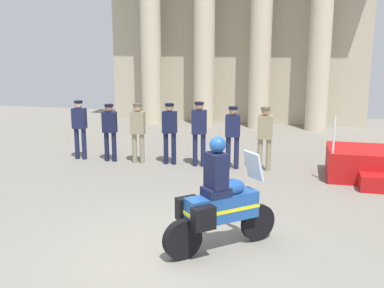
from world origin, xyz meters
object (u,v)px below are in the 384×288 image
(officer_in_row_2, at_px, (138,128))
(officer_in_row_6, at_px, (265,134))
(officer_in_row_3, at_px, (170,129))
(officer_in_row_5, at_px, (233,132))
(officer_in_row_1, at_px, (110,128))
(motorcycle_with_rider, at_px, (218,204))
(officer_in_row_4, at_px, (199,129))
(officer_in_row_0, at_px, (80,125))

(officer_in_row_2, distance_m, officer_in_row_6, 3.43)
(officer_in_row_3, relative_size, officer_in_row_5, 1.01)
(officer_in_row_1, distance_m, motorcycle_with_rider, 6.30)
(officer_in_row_3, distance_m, officer_in_row_5, 1.73)
(officer_in_row_3, bearing_deg, officer_in_row_4, 173.27)
(officer_in_row_1, xyz_separation_m, officer_in_row_6, (4.26, -0.00, 0.03))
(officer_in_row_5, bearing_deg, officer_in_row_4, -5.86)
(officer_in_row_1, height_order, officer_in_row_3, officer_in_row_3)
(motorcycle_with_rider, bearing_deg, officer_in_row_0, 92.40)
(officer_in_row_4, height_order, officer_in_row_6, officer_in_row_4)
(officer_in_row_3, bearing_deg, officer_in_row_2, 1.30)
(officer_in_row_4, bearing_deg, officer_in_row_1, -3.28)
(officer_in_row_5, distance_m, officer_in_row_6, 0.83)
(officer_in_row_5, distance_m, motorcycle_with_rider, 4.97)
(officer_in_row_4, xyz_separation_m, officer_in_row_5, (0.90, -0.03, -0.05))
(officer_in_row_1, distance_m, officer_in_row_4, 2.53)
(officer_in_row_0, bearing_deg, officer_in_row_4, 175.87)
(officer_in_row_6, bearing_deg, officer_in_row_4, -5.12)
(motorcycle_with_rider, bearing_deg, officer_in_row_2, 80.30)
(officer_in_row_2, bearing_deg, officer_in_row_3, -178.70)
(officer_in_row_1, relative_size, motorcycle_with_rider, 0.84)
(officer_in_row_4, height_order, motorcycle_with_rider, motorcycle_with_rider)
(officer_in_row_3, bearing_deg, officer_in_row_1, -1.61)
(officer_in_row_1, bearing_deg, officer_in_row_2, 175.28)
(officer_in_row_1, bearing_deg, officer_in_row_0, -6.45)
(officer_in_row_2, height_order, officer_in_row_5, officer_in_row_2)
(officer_in_row_0, bearing_deg, officer_in_row_5, 175.51)
(officer_in_row_3, height_order, officer_in_row_4, officer_in_row_4)
(officer_in_row_3, bearing_deg, officer_in_row_5, 173.72)
(officer_in_row_3, xyz_separation_m, officer_in_row_6, (2.56, -0.07, -0.00))
(officer_in_row_4, distance_m, officer_in_row_5, 0.90)
(officer_in_row_2, bearing_deg, officer_in_row_6, 176.14)
(officer_in_row_0, distance_m, officer_in_row_2, 1.75)
(officer_in_row_0, xyz_separation_m, officer_in_row_6, (5.18, -0.04, -0.01))
(officer_in_row_4, bearing_deg, officer_in_row_6, 174.88)
(officer_in_row_5, height_order, motorcycle_with_rider, motorcycle_with_rider)
(officer_in_row_1, distance_m, officer_in_row_3, 1.70)
(officer_in_row_2, xyz_separation_m, officer_in_row_5, (2.60, 0.01, 0.00))
(officer_in_row_1, xyz_separation_m, officer_in_row_4, (2.53, 0.03, 0.08))
(officer_in_row_6, bearing_deg, officer_in_row_1, -4.03)
(officer_in_row_0, distance_m, officer_in_row_3, 2.62)
(officer_in_row_5, bearing_deg, officer_in_row_0, -4.49)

